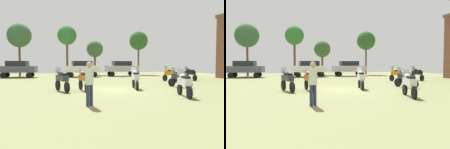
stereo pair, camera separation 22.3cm
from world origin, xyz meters
The scene contains 16 objects.
ground_plane centered at (0.00, 0.00, 0.01)m, with size 44.00×52.00×0.02m.
motorcycle_1 centered at (2.38, -4.17, 0.74)m, with size 0.82×2.14×1.46m.
motorcycle_3 centered at (6.83, 4.67, 0.74)m, with size 0.62×2.12×1.47m.
motorcycle_4 centered at (1.37, 0.02, 0.75)m, with size 0.79×2.25×1.48m.
motorcycle_5 centered at (-2.18, 0.04, 0.75)m, with size 0.62×2.18×1.50m.
motorcycle_6 centered at (9.75, 5.67, 0.73)m, with size 0.62×2.24×1.44m.
motorcycle_7 centered at (-3.52, 0.06, 0.76)m, with size 0.80×2.17×1.50m.
motorcycle_9 centered at (4.83, 0.00, 0.73)m, with size 0.79×2.13×1.45m.
car_2 centered at (0.24, 14.49, 1.19)m, with size 4.31×1.83×2.00m.
car_3 centered at (-7.36, 15.32, 1.19)m, with size 4.56×2.59×2.00m.
car_4 centered at (5.65, 14.82, 1.19)m, with size 4.40×2.07×2.00m.
person_1 centered at (-2.89, -5.29, 1.10)m, with size 0.44×0.44×1.83m.
tree_1 centered at (-7.41, 19.42, 5.45)m, with size 3.21×3.21×7.07m.
tree_2 centered at (9.56, 18.23, 5.09)m, with size 2.80×2.80×6.51m.
tree_4 centered at (2.93, 18.97, 3.75)m, with size 2.41×2.41×4.98m.
tree_6 centered at (-1.18, 18.14, 5.50)m, with size 2.62×2.62×6.87m.
Camera 1 is at (-4.83, -14.72, 1.81)m, focal length 37.61 mm.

